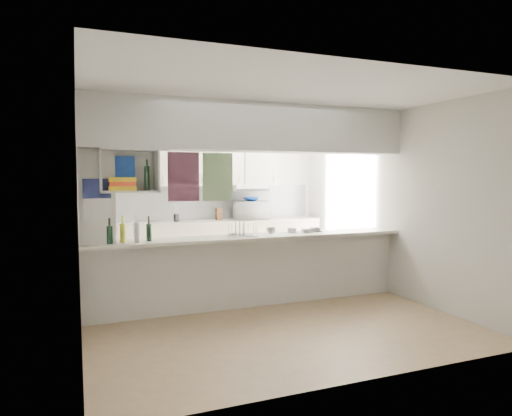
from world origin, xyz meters
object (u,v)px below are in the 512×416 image
dish_rack (242,229)px  wine_bottles (130,232)px  microwave (251,210)px  bowl (251,199)px

dish_rack → wine_bottles: wine_bottles is taller
microwave → dish_rack: 2.23m
bowl → wine_bottles: bearing=-137.5°
dish_rack → bowl: bearing=83.3°
microwave → wine_bottles: microwave is taller
dish_rack → wine_bottles: 1.42m
bowl → dish_rack: 2.23m
bowl → dish_rack: (-0.89, -2.02, -0.28)m
microwave → wine_bottles: size_ratio=1.16×
bowl → dish_rack: bearing=-113.8°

